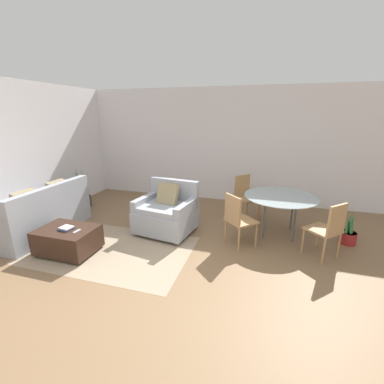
% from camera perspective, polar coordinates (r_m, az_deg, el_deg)
% --- Properties ---
extents(ground_plane, '(20.00, 20.00, 0.00)m').
position_cam_1_polar(ground_plane, '(3.55, -5.72, -19.99)').
color(ground_plane, brown).
extents(wall_back, '(12.00, 0.06, 2.75)m').
position_cam_1_polar(wall_back, '(6.46, 6.41, 10.14)').
color(wall_back, white).
rests_on(wall_back, ground_plane).
extents(wall_left, '(0.06, 12.00, 2.75)m').
position_cam_1_polar(wall_left, '(6.17, -31.48, 7.46)').
color(wall_left, white).
rests_on(wall_left, ground_plane).
extents(area_rug, '(2.55, 1.63, 0.01)m').
position_cam_1_polar(area_rug, '(4.50, -17.36, -12.09)').
color(area_rug, gray).
rests_on(area_rug, ground_plane).
extents(couch, '(0.94, 1.78, 0.93)m').
position_cam_1_polar(couch, '(5.52, -30.70, -4.75)').
color(couch, '#999EA8').
rests_on(couch, ground_plane).
extents(armchair, '(1.10, 0.99, 0.94)m').
position_cam_1_polar(armchair, '(4.79, -5.67, -4.65)').
color(armchair, '#999EA8').
rests_on(armchair, ground_plane).
extents(ottoman, '(0.88, 0.64, 0.41)m').
position_cam_1_polar(ottoman, '(4.58, -25.85, -9.44)').
color(ottoman, '#382319').
rests_on(ottoman, ground_plane).
extents(book_stack, '(0.21, 0.20, 0.04)m').
position_cam_1_polar(book_stack, '(4.47, -26.15, -7.21)').
color(book_stack, '#2D478C').
rests_on(book_stack, ottoman).
extents(tv_remote_primary, '(0.05, 0.14, 0.01)m').
position_cam_1_polar(tv_remote_primary, '(4.33, -24.22, -7.94)').
color(tv_remote_primary, '#B7B7BC').
rests_on(tv_remote_primary, ottoman).
extents(potted_plant, '(0.38, 0.38, 0.96)m').
position_cam_1_polar(potted_plant, '(6.65, -23.17, -1.09)').
color(potted_plant, '#333338').
rests_on(potted_plant, ground_plane).
extents(dining_table, '(1.27, 1.27, 0.73)m').
position_cam_1_polar(dining_table, '(4.84, 19.04, -1.60)').
color(dining_table, '#99A8AD').
rests_on(dining_table, ground_plane).
extents(dining_chair_near_left, '(0.59, 0.59, 0.90)m').
position_cam_1_polar(dining_chair_near_left, '(4.26, 10.03, -5.53)').
color(dining_chair_near_left, tan).
rests_on(dining_chair_near_left, ground_plane).
extents(dining_chair_near_right, '(0.59, 0.59, 0.90)m').
position_cam_1_polar(dining_chair_near_right, '(4.36, 28.11, -6.88)').
color(dining_chair_near_right, tan).
rests_on(dining_chair_near_right, ground_plane).
extents(dining_chair_far_left, '(0.59, 0.59, 0.90)m').
position_cam_1_polar(dining_chair_far_left, '(5.53, 11.67, -0.35)').
color(dining_chair_far_left, tan).
rests_on(dining_chair_far_left, ground_plane).
extents(potted_plant_small, '(0.26, 0.26, 0.59)m').
position_cam_1_polar(potted_plant_small, '(5.17, 31.44, -7.99)').
color(potted_plant_small, maroon).
rests_on(potted_plant_small, ground_plane).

